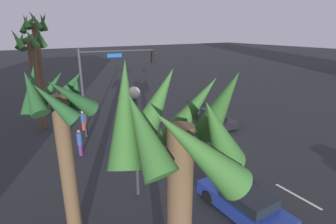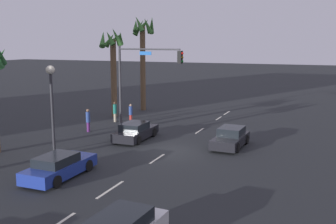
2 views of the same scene
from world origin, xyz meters
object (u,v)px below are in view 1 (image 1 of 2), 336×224
traffic_signal (108,77)px  palm_tree_3 (37,45)px  car_4 (244,203)px  car_1 (149,137)px  pedestrian_2 (65,123)px  palm_tree_2 (33,60)px  car_0 (215,118)px  palm_tree_1 (59,123)px  pedestrian_1 (80,142)px  streetlamp (135,121)px  pedestrian_0 (83,120)px  palm_tree_0 (179,173)px

traffic_signal → palm_tree_3: size_ratio=0.70×
car_4 → car_1: bearing=0.4°
pedestrian_2 → palm_tree_2: 5.50m
car_0 → car_1: bearing=95.3°
car_1 → palm_tree_1: palm_tree_1 is taller
car_4 → palm_tree_1: palm_tree_1 is taller
traffic_signal → palm_tree_2: (3.86, 4.67, 1.15)m
car_1 → pedestrian_1: (0.91, 4.66, 0.38)m
traffic_signal → palm_tree_1: bearing=152.2°
pedestrian_2 → streetlamp: bearing=-172.4°
pedestrian_0 → palm_tree_3: size_ratio=0.17×
car_1 → traffic_signal: size_ratio=0.65×
palm_tree_0 → palm_tree_1: (5.73, 1.03, -0.60)m
palm_tree_0 → palm_tree_3: 24.28m
streetlamp → pedestrian_1: size_ratio=3.06×
car_0 → traffic_signal: (3.05, 8.32, 3.98)m
car_0 → palm_tree_1: (-7.17, 13.71, 4.38)m
car_1 → pedestrian_2: pedestrian_2 is taller
palm_tree_0 → streetlamp: bearing=-18.9°
car_4 → streetlamp: bearing=40.9°
car_0 → pedestrian_2: bearing=68.4°
car_1 → palm_tree_1: 10.42m
car_0 → palm_tree_0: bearing=135.5°
car_1 → pedestrian_2: bearing=41.9°
pedestrian_2 → palm_tree_0: (-17.48, 1.11, 4.63)m
car_4 → pedestrian_0: 14.82m
car_0 → palm_tree_3: (11.35, 12.00, 6.05)m
car_0 → palm_tree_2: size_ratio=0.49×
streetlamp → palm_tree_3: 17.34m
pedestrian_2 → pedestrian_0: bearing=-79.8°
palm_tree_0 → car_1: bearing=-25.3°
pedestrian_0 → palm_tree_0: 18.53m
pedestrian_1 → car_4: bearing=-154.4°
car_0 → palm_tree_2: palm_tree_2 is taller
traffic_signal → palm_tree_0: palm_tree_0 is taller
pedestrian_0 → pedestrian_1: bearing=162.8°
car_1 → car_4: 8.96m
palm_tree_2 → pedestrian_0: bearing=-126.0°
pedestrian_1 → palm_tree_0: bearing=175.1°
car_1 → car_4: (-8.96, -0.07, -0.01)m
pedestrian_1 → car_1: bearing=-101.1°
car_1 → pedestrian_1: 4.76m
palm_tree_0 → car_0: bearing=-44.5°
pedestrian_2 → car_0: bearing=-111.6°
streetlamp → palm_tree_1: bearing=112.8°
car_0 → pedestrian_0: size_ratio=2.47×
car_1 → pedestrian_0: pedestrian_0 is taller
palm_tree_1 → palm_tree_3: bearing=-5.3°
car_1 → pedestrian_1: pedestrian_1 is taller
traffic_signal → streetlamp: bearing=167.9°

